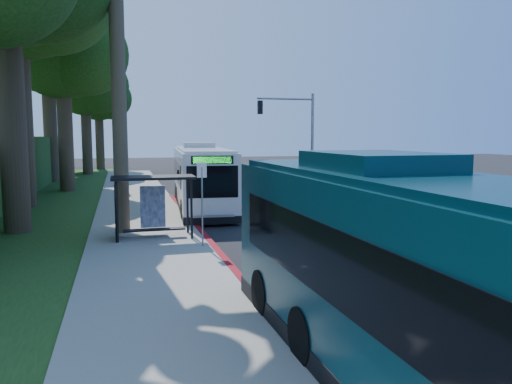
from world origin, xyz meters
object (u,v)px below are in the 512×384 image
object	(u,v)px
teal_bus	(444,295)
pickup	(291,193)
bus_shelter	(147,195)
white_bus	(201,176)

from	to	relation	value
teal_bus	pickup	xyz separation A→B (m)	(5.38, 22.06, -1.21)
bus_shelter	teal_bus	bearing A→B (deg)	-76.09
white_bus	pickup	distance (m)	5.49
bus_shelter	teal_bus	distance (m)	14.36
white_bus	pickup	world-z (taller)	white_bus
bus_shelter	pickup	bearing A→B (deg)	42.61
white_bus	teal_bus	xyz separation A→B (m)	(-0.01, -22.25, 0.07)
white_bus	teal_bus	bearing A→B (deg)	-85.75
bus_shelter	pickup	distance (m)	12.05
bus_shelter	pickup	size ratio (longest dim) A/B	0.66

